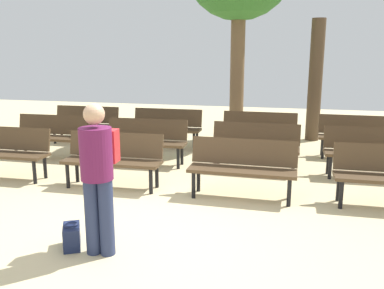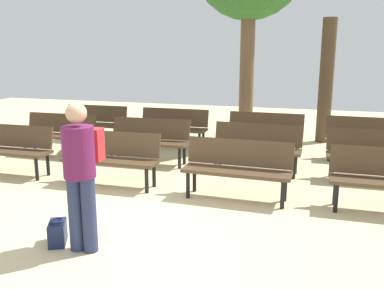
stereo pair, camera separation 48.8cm
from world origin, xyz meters
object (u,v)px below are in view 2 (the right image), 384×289
at_px(bench_r0_c1, 112,155).
at_px(handbag, 58,232).
at_px(bench_r2_c3, 367,136).
at_px(visitor_with_backpack, 81,168).
at_px(bench_r1_c3, 376,152).
at_px(bench_r2_c1, 173,125).
at_px(bench_r0_c2, 238,166).
at_px(bench_r1_c0, 59,132).
at_px(bench_r1_c1, 149,138).
at_px(bench_r2_c0, 95,121).
at_px(bench_r1_c2, 257,145).
at_px(bench_r0_c0, 10,146).
at_px(bench_r2_c2, 265,131).
at_px(tree_0, 326,81).

relative_size(bench_r0_c1, handbag, 4.39).
height_order(bench_r2_c3, visitor_with_backpack, visitor_with_backpack).
xyz_separation_m(bench_r1_c3, bench_r2_c1, (-4.15, 1.44, 0.00)).
distance_m(bench_r0_c2, bench_r2_c3, 3.55).
xyz_separation_m(bench_r1_c0, bench_r1_c3, (6.18, 0.02, 0.00)).
relative_size(bench_r1_c3, bench_r2_c3, 1.00).
height_order(bench_r1_c1, bench_r2_c1, same).
distance_m(bench_r0_c2, bench_r2_c0, 5.07).
relative_size(bench_r1_c2, visitor_with_backpack, 0.98).
height_order(bench_r1_c3, visitor_with_backpack, visitor_with_backpack).
relative_size(bench_r2_c0, bench_r2_c3, 1.00).
bearing_deg(bench_r0_c2, bench_r0_c0, -179.87).
xyz_separation_m(bench_r2_c1, bench_r2_c3, (4.14, -0.05, 0.00)).
bearing_deg(bench_r2_c2, handbag, -107.71).
bearing_deg(bench_r1_c3, bench_r0_c1, -161.91).
bearing_deg(bench_r2_c0, bench_r1_c1, -36.25).
relative_size(bench_r1_c3, handbag, 4.40).
bearing_deg(bench_r0_c0, bench_r1_c2, 17.65).
bearing_deg(bench_r2_c2, bench_r1_c2, -87.67).
relative_size(bench_r0_c1, visitor_with_backpack, 0.98).
bearing_deg(bench_r2_c0, bench_r1_c0, -90.60).
relative_size(bench_r0_c0, bench_r2_c1, 1.00).
relative_size(bench_r1_c2, bench_r2_c1, 1.00).
xyz_separation_m(bench_r0_c0, handbag, (2.48, -2.17, -0.37)).
height_order(bench_r2_c0, bench_r2_c3, same).
bearing_deg(bench_r1_c3, bench_r1_c2, 178.96).
bearing_deg(bench_r2_c2, bench_r0_c0, -144.63).
xyz_separation_m(bench_r1_c0, tree_0, (5.33, 3.08, 0.96)).
xyz_separation_m(bench_r2_c2, visitor_with_backpack, (-1.30, -5.07, 0.43)).
distance_m(bench_r1_c0, bench_r2_c1, 2.50).
xyz_separation_m(bench_r1_c2, bench_r2_c2, (-0.04, 1.44, 0.00)).
relative_size(bench_r2_c1, tree_0, 0.55).
relative_size(bench_r2_c3, handbag, 4.38).
height_order(bench_r0_c1, bench_r0_c2, same).
distance_m(bench_r2_c1, visitor_with_backpack, 5.17).
height_order(bench_r1_c3, bench_r2_c1, same).
xyz_separation_m(bench_r0_c2, bench_r1_c3, (2.07, 1.51, 0.00)).
bearing_deg(bench_r2_c2, bench_r1_c0, -160.18).
bearing_deg(bench_r1_c2, bench_r2_c1, 146.94).
bearing_deg(bench_r1_c2, visitor_with_backpack, -109.05).
bearing_deg(bench_r2_c0, bench_r1_c3, -13.72).
height_order(bench_r0_c2, visitor_with_backpack, visitor_with_backpack).
distance_m(bench_r2_c2, bench_r2_c3, 2.03).
distance_m(bench_r2_c0, bench_r2_c3, 6.17).
distance_m(bench_r1_c2, bench_r2_c1, 2.60).
distance_m(bench_r1_c2, bench_r2_c0, 4.42).
distance_m(bench_r0_c0, bench_r1_c2, 4.44).
bearing_deg(bench_r2_c2, tree_0, 54.76).
bearing_deg(bench_r2_c3, handbag, -125.46).
bearing_deg(visitor_with_backpack, bench_r2_c1, -85.33).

